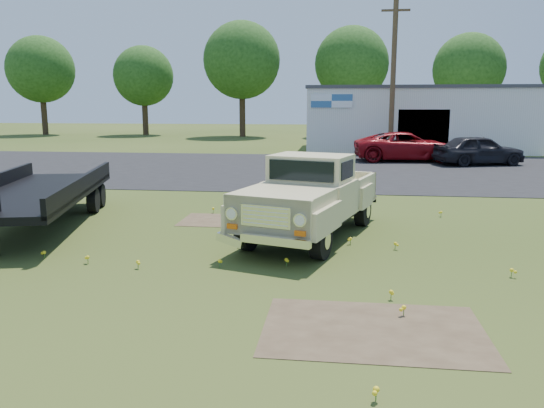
% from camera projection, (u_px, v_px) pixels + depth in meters
% --- Properties ---
extents(ground, '(140.00, 140.00, 0.00)m').
position_uv_depth(ground, '(286.00, 262.00, 10.32)').
color(ground, '#2F4115').
rests_on(ground, ground).
extents(asphalt_lot, '(90.00, 14.00, 0.02)m').
position_uv_depth(asphalt_lot, '(317.00, 169.00, 24.95)').
color(asphalt_lot, black).
rests_on(asphalt_lot, ground).
extents(dirt_patch_a, '(3.00, 2.00, 0.01)m').
position_uv_depth(dirt_patch_a, '(373.00, 330.00, 7.21)').
color(dirt_patch_a, '#4A3827').
rests_on(dirt_patch_a, ground).
extents(dirt_patch_b, '(2.20, 1.60, 0.01)m').
position_uv_depth(dirt_patch_b, '(223.00, 221.00, 13.98)').
color(dirt_patch_b, '#4A3827').
rests_on(dirt_patch_b, ground).
extents(commercial_building, '(14.20, 8.20, 4.15)m').
position_uv_depth(commercial_building, '(415.00, 118.00, 35.51)').
color(commercial_building, silver).
rests_on(commercial_building, ground).
extents(utility_pole_mid, '(1.60, 0.30, 9.00)m').
position_uv_depth(utility_pole_mid, '(393.00, 76.00, 30.42)').
color(utility_pole_mid, '#4B3722').
rests_on(utility_pole_mid, ground).
extents(treeline_a, '(6.40, 6.40, 9.52)m').
position_uv_depth(treeline_a, '(41.00, 70.00, 51.56)').
color(treeline_a, '#3B2A1A').
rests_on(treeline_a, ground).
extents(treeline_b, '(5.76, 5.76, 8.57)m').
position_uv_depth(treeline_b, '(143.00, 76.00, 51.43)').
color(treeline_b, '#3B2A1A').
rests_on(treeline_b, ground).
extents(treeline_c, '(7.04, 7.04, 10.47)m').
position_uv_depth(treeline_c, '(242.00, 60.00, 48.51)').
color(treeline_c, '#3B2A1A').
rests_on(treeline_c, ground).
extents(treeline_d, '(6.72, 6.72, 10.00)m').
position_uv_depth(treeline_d, '(352.00, 64.00, 48.33)').
color(treeline_d, '#3B2A1A').
rests_on(treeline_d, ground).
extents(treeline_e, '(6.08, 6.08, 9.04)m').
position_uv_depth(treeline_e, '(469.00, 69.00, 45.76)').
color(treeline_e, '#3B2A1A').
rests_on(treeline_e, ground).
extents(vintage_pickup_truck, '(3.51, 5.64, 1.91)m').
position_uv_depth(vintage_pickup_truck, '(311.00, 196.00, 12.12)').
color(vintage_pickup_truck, beige).
rests_on(vintage_pickup_truck, ground).
extents(flatbed_trailer, '(4.05, 7.57, 1.96)m').
position_uv_depth(flatbed_trailer, '(36.00, 187.00, 13.19)').
color(flatbed_trailer, black).
rests_on(flatbed_trailer, ground).
extents(red_pickup, '(5.71, 3.01, 1.53)m').
position_uv_depth(red_pickup, '(406.00, 147.00, 28.33)').
color(red_pickup, maroon).
rests_on(red_pickup, ground).
extents(dark_sedan, '(4.71, 2.93, 1.49)m').
position_uv_depth(dark_sedan, '(479.00, 150.00, 26.46)').
color(dark_sedan, black).
rests_on(dark_sedan, ground).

